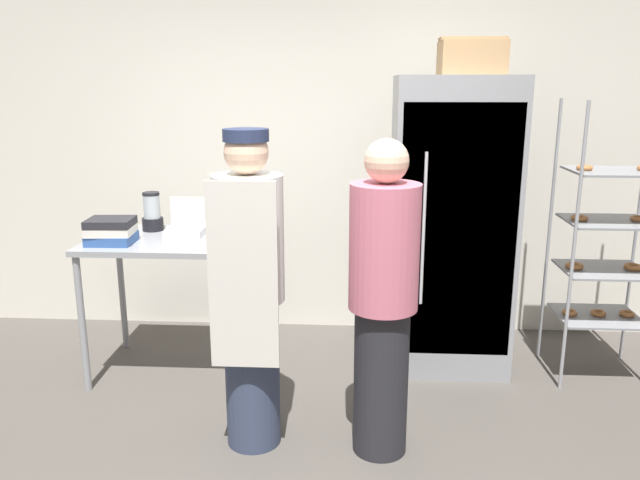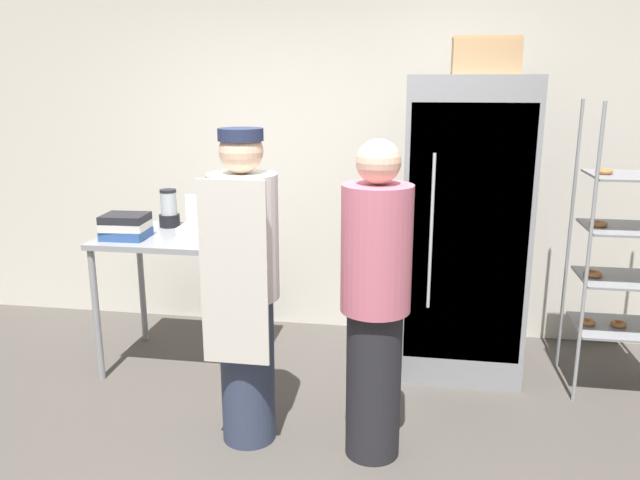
{
  "view_description": "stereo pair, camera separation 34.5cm",
  "coord_description": "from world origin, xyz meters",
  "px_view_note": "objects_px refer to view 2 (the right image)",
  "views": [
    {
      "loc": [
        0.28,
        -2.6,
        1.9
      ],
      "look_at": [
        0.07,
        0.75,
        1.05
      ],
      "focal_mm": 35.0,
      "sensor_mm": 36.0,
      "label": 1
    },
    {
      "loc": [
        0.62,
        -2.56,
        1.9
      ],
      "look_at": [
        0.07,
        0.75,
        1.05
      ],
      "focal_mm": 35.0,
      "sensor_mm": 36.0,
      "label": 2
    }
  ],
  "objects_px": {
    "refrigerator": "(464,229)",
    "baking_rack": "(627,254)",
    "cardboard_storage_box": "(485,56)",
    "person_baker": "(245,286)",
    "binder_stack": "(126,226)",
    "blender_pitcher": "(169,210)",
    "person_customer": "(375,302)",
    "donut_box": "(199,226)"
  },
  "relations": [
    {
      "from": "cardboard_storage_box",
      "to": "person_customer",
      "type": "height_order",
      "value": "cardboard_storage_box"
    },
    {
      "from": "blender_pitcher",
      "to": "refrigerator",
      "type": "bearing_deg",
      "value": 0.86
    },
    {
      "from": "cardboard_storage_box",
      "to": "blender_pitcher",
      "type": "bearing_deg",
      "value": 178.75
    },
    {
      "from": "binder_stack",
      "to": "donut_box",
      "type": "bearing_deg",
      "value": 28.84
    },
    {
      "from": "cardboard_storage_box",
      "to": "donut_box",
      "type": "bearing_deg",
      "value": -176.87
    },
    {
      "from": "donut_box",
      "to": "person_customer",
      "type": "distance_m",
      "value": 1.58
    },
    {
      "from": "person_customer",
      "to": "binder_stack",
      "type": "bearing_deg",
      "value": 156.57
    },
    {
      "from": "baking_rack",
      "to": "person_customer",
      "type": "height_order",
      "value": "baking_rack"
    },
    {
      "from": "baking_rack",
      "to": "cardboard_storage_box",
      "type": "relative_size",
      "value": 4.56
    },
    {
      "from": "blender_pitcher",
      "to": "cardboard_storage_box",
      "type": "height_order",
      "value": "cardboard_storage_box"
    },
    {
      "from": "baking_rack",
      "to": "binder_stack",
      "type": "distance_m",
      "value": 3.15
    },
    {
      "from": "baking_rack",
      "to": "blender_pitcher",
      "type": "height_order",
      "value": "baking_rack"
    },
    {
      "from": "person_customer",
      "to": "blender_pitcher",
      "type": "bearing_deg",
      "value": 144.38
    },
    {
      "from": "cardboard_storage_box",
      "to": "baking_rack",
      "type": "bearing_deg",
      "value": -2.88
    },
    {
      "from": "donut_box",
      "to": "person_baker",
      "type": "relative_size",
      "value": 0.14
    },
    {
      "from": "blender_pitcher",
      "to": "person_baker",
      "type": "relative_size",
      "value": 0.16
    },
    {
      "from": "cardboard_storage_box",
      "to": "person_baker",
      "type": "distance_m",
      "value": 1.98
    },
    {
      "from": "blender_pitcher",
      "to": "binder_stack",
      "type": "distance_m",
      "value": 0.4
    },
    {
      "from": "donut_box",
      "to": "cardboard_storage_box",
      "type": "height_order",
      "value": "cardboard_storage_box"
    },
    {
      "from": "binder_stack",
      "to": "cardboard_storage_box",
      "type": "height_order",
      "value": "cardboard_storage_box"
    },
    {
      "from": "cardboard_storage_box",
      "to": "person_customer",
      "type": "relative_size",
      "value": 0.24
    },
    {
      "from": "refrigerator",
      "to": "cardboard_storage_box",
      "type": "relative_size",
      "value": 4.92
    },
    {
      "from": "baking_rack",
      "to": "refrigerator",
      "type": "bearing_deg",
      "value": 172.93
    },
    {
      "from": "baking_rack",
      "to": "person_baker",
      "type": "distance_m",
      "value": 2.36
    },
    {
      "from": "blender_pitcher",
      "to": "person_customer",
      "type": "distance_m",
      "value": 1.89
    },
    {
      "from": "refrigerator",
      "to": "blender_pitcher",
      "type": "xyz_separation_m",
      "value": [
        -2.01,
        -0.03,
        0.07
      ]
    },
    {
      "from": "refrigerator",
      "to": "baking_rack",
      "type": "bearing_deg",
      "value": -7.07
    },
    {
      "from": "binder_stack",
      "to": "blender_pitcher",
      "type": "bearing_deg",
      "value": 68.72
    },
    {
      "from": "baking_rack",
      "to": "person_baker",
      "type": "height_order",
      "value": "baking_rack"
    },
    {
      "from": "donut_box",
      "to": "binder_stack",
      "type": "xyz_separation_m",
      "value": [
        -0.41,
        -0.23,
        0.04
      ]
    },
    {
      "from": "binder_stack",
      "to": "person_baker",
      "type": "xyz_separation_m",
      "value": [
        0.99,
        -0.69,
        -0.12
      ]
    },
    {
      "from": "refrigerator",
      "to": "donut_box",
      "type": "height_order",
      "value": "refrigerator"
    },
    {
      "from": "donut_box",
      "to": "blender_pitcher",
      "type": "distance_m",
      "value": 0.31
    },
    {
      "from": "refrigerator",
      "to": "person_baker",
      "type": "relative_size",
      "value": 1.16
    },
    {
      "from": "refrigerator",
      "to": "blender_pitcher",
      "type": "relative_size",
      "value": 7.4
    },
    {
      "from": "binder_stack",
      "to": "person_customer",
      "type": "distance_m",
      "value": 1.83
    },
    {
      "from": "blender_pitcher",
      "to": "binder_stack",
      "type": "bearing_deg",
      "value": -111.28
    },
    {
      "from": "person_baker",
      "to": "person_customer",
      "type": "distance_m",
      "value": 0.68
    },
    {
      "from": "person_baker",
      "to": "binder_stack",
      "type": "bearing_deg",
      "value": 145.04
    },
    {
      "from": "refrigerator",
      "to": "cardboard_storage_box",
      "type": "xyz_separation_m",
      "value": [
        0.06,
        -0.08,
        1.08
      ]
    },
    {
      "from": "refrigerator",
      "to": "person_customer",
      "type": "xyz_separation_m",
      "value": [
        -0.49,
        -1.12,
        -0.13
      ]
    },
    {
      "from": "donut_box",
      "to": "blender_pitcher",
      "type": "bearing_deg",
      "value": 151.45
    }
  ]
}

